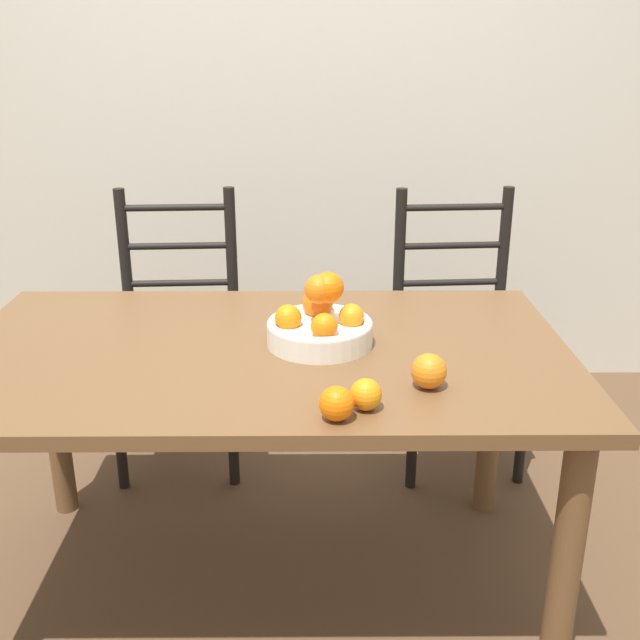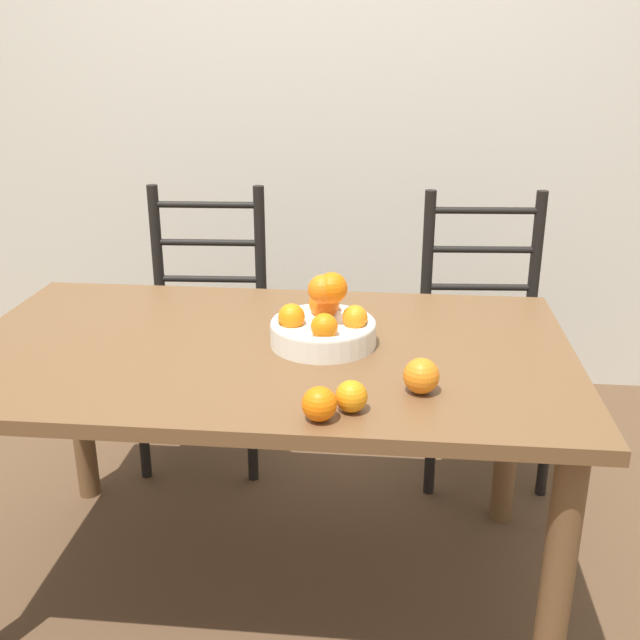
{
  "view_description": "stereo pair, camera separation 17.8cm",
  "coord_description": "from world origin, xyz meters",
  "px_view_note": "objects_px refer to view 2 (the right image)",
  "views": [
    {
      "loc": [
        0.13,
        -1.73,
        1.44
      ],
      "look_at": [
        0.14,
        -0.06,
        0.82
      ],
      "focal_mm": 42.0,
      "sensor_mm": 36.0,
      "label": 1
    },
    {
      "loc": [
        0.31,
        -1.72,
        1.44
      ],
      "look_at": [
        0.14,
        -0.06,
        0.82
      ],
      "focal_mm": 42.0,
      "sensor_mm": 36.0,
      "label": 2
    }
  ],
  "objects_px": {
    "orange_loose_2": "(351,396)",
    "chair_right": "(483,339)",
    "orange_loose_0": "(421,376)",
    "chair_left": "(205,329)",
    "orange_loose_1": "(319,404)",
    "fruit_bowl": "(324,323)"
  },
  "relations": [
    {
      "from": "fruit_bowl",
      "to": "chair_right",
      "type": "xyz_separation_m",
      "value": [
        0.49,
        0.71,
        -0.3
      ]
    },
    {
      "from": "chair_left",
      "to": "orange_loose_0",
      "type": "bearing_deg",
      "value": -56.01
    },
    {
      "from": "orange_loose_0",
      "to": "orange_loose_2",
      "type": "relative_size",
      "value": 1.17
    },
    {
      "from": "fruit_bowl",
      "to": "chair_right",
      "type": "distance_m",
      "value": 0.91
    },
    {
      "from": "orange_loose_0",
      "to": "chair_right",
      "type": "relative_size",
      "value": 0.08
    },
    {
      "from": "fruit_bowl",
      "to": "orange_loose_1",
      "type": "bearing_deg",
      "value": -85.72
    },
    {
      "from": "orange_loose_2",
      "to": "chair_left",
      "type": "relative_size",
      "value": 0.07
    },
    {
      "from": "orange_loose_0",
      "to": "orange_loose_2",
      "type": "height_order",
      "value": "orange_loose_0"
    },
    {
      "from": "orange_loose_2",
      "to": "chair_right",
      "type": "bearing_deg",
      "value": 69.63
    },
    {
      "from": "chair_left",
      "to": "orange_loose_2",
      "type": "bearing_deg",
      "value": -64.39
    },
    {
      "from": "orange_loose_1",
      "to": "chair_right",
      "type": "relative_size",
      "value": 0.07
    },
    {
      "from": "chair_right",
      "to": "orange_loose_2",
      "type": "bearing_deg",
      "value": -114.49
    },
    {
      "from": "orange_loose_0",
      "to": "chair_right",
      "type": "distance_m",
      "value": 1.04
    },
    {
      "from": "chair_left",
      "to": "chair_right",
      "type": "bearing_deg",
      "value": -3.17
    },
    {
      "from": "orange_loose_2",
      "to": "orange_loose_0",
      "type": "bearing_deg",
      "value": 35.46
    },
    {
      "from": "fruit_bowl",
      "to": "orange_loose_0",
      "type": "bearing_deg",
      "value": -47.49
    },
    {
      "from": "orange_loose_0",
      "to": "chair_left",
      "type": "distance_m",
      "value": 1.25
    },
    {
      "from": "orange_loose_2",
      "to": "chair_right",
      "type": "xyz_separation_m",
      "value": [
        0.4,
        1.07,
        -0.28
      ]
    },
    {
      "from": "orange_loose_1",
      "to": "chair_left",
      "type": "height_order",
      "value": "chair_left"
    },
    {
      "from": "orange_loose_1",
      "to": "orange_loose_2",
      "type": "bearing_deg",
      "value": 36.37
    },
    {
      "from": "fruit_bowl",
      "to": "orange_loose_0",
      "type": "xyz_separation_m",
      "value": [
        0.24,
        -0.26,
        -0.02
      ]
    },
    {
      "from": "orange_loose_2",
      "to": "chair_left",
      "type": "bearing_deg",
      "value": 118.78
    }
  ]
}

